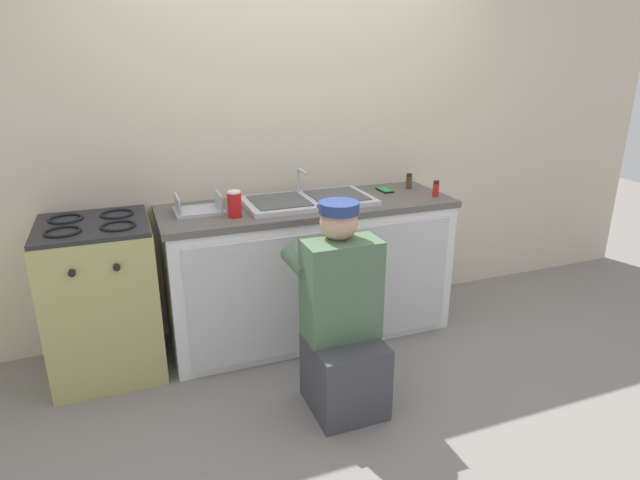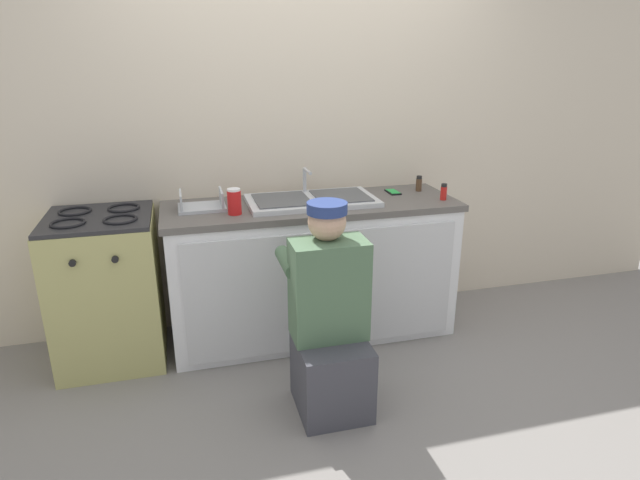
{
  "view_description": "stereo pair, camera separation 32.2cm",
  "coord_description": "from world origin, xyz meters",
  "px_view_note": "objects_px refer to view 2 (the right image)",
  "views": [
    {
      "loc": [
        -1.09,
        -2.74,
        1.79
      ],
      "look_at": [
        0.0,
        0.1,
        0.72
      ],
      "focal_mm": 30.0,
      "sensor_mm": 36.0,
      "label": 1
    },
    {
      "loc": [
        -0.78,
        -2.84,
        1.79
      ],
      "look_at": [
        0.0,
        0.1,
        0.72
      ],
      "focal_mm": 30.0,
      "sensor_mm": 36.0,
      "label": 2
    }
  ],
  "objects_px": {
    "sink_double_basin": "(312,200)",
    "dish_rack_tray": "(202,205)",
    "soda_cup_red": "(234,202)",
    "spice_bottle_red": "(444,192)",
    "plumber_person": "(330,327)",
    "spice_bottle_pepper": "(419,184)",
    "cell_phone": "(393,192)",
    "stove_range": "(108,289)"
  },
  "relations": [
    {
      "from": "sink_double_basin",
      "to": "soda_cup_red",
      "type": "relative_size",
      "value": 5.26
    },
    {
      "from": "stove_range",
      "to": "sink_double_basin",
      "type": "bearing_deg",
      "value": 0.1
    },
    {
      "from": "sink_double_basin",
      "to": "soda_cup_red",
      "type": "bearing_deg",
      "value": -165.55
    },
    {
      "from": "stove_range",
      "to": "cell_phone",
      "type": "distance_m",
      "value": 1.91
    },
    {
      "from": "plumber_person",
      "to": "spice_bottle_red",
      "type": "distance_m",
      "value": 1.25
    },
    {
      "from": "dish_rack_tray",
      "to": "spice_bottle_pepper",
      "type": "xyz_separation_m",
      "value": [
        1.45,
        0.07,
        0.03
      ]
    },
    {
      "from": "sink_double_basin",
      "to": "soda_cup_red",
      "type": "distance_m",
      "value": 0.51
    },
    {
      "from": "plumber_person",
      "to": "dish_rack_tray",
      "type": "relative_size",
      "value": 3.94
    },
    {
      "from": "plumber_person",
      "to": "spice_bottle_pepper",
      "type": "relative_size",
      "value": 10.52
    },
    {
      "from": "soda_cup_red",
      "to": "plumber_person",
      "type": "bearing_deg",
      "value": -60.41
    },
    {
      "from": "soda_cup_red",
      "to": "stove_range",
      "type": "bearing_deg",
      "value": 170.75
    },
    {
      "from": "cell_phone",
      "to": "spice_bottle_pepper",
      "type": "height_order",
      "value": "spice_bottle_pepper"
    },
    {
      "from": "stove_range",
      "to": "spice_bottle_pepper",
      "type": "distance_m",
      "value": 2.1
    },
    {
      "from": "stove_range",
      "to": "dish_rack_tray",
      "type": "height_order",
      "value": "dish_rack_tray"
    },
    {
      "from": "spice_bottle_red",
      "to": "spice_bottle_pepper",
      "type": "relative_size",
      "value": 1.0
    },
    {
      "from": "spice_bottle_red",
      "to": "dish_rack_tray",
      "type": "bearing_deg",
      "value": 173.22
    },
    {
      "from": "plumber_person",
      "to": "spice_bottle_pepper",
      "type": "xyz_separation_m",
      "value": [
        0.89,
        0.91,
        0.49
      ]
    },
    {
      "from": "spice_bottle_red",
      "to": "cell_phone",
      "type": "bearing_deg",
      "value": 134.29
    },
    {
      "from": "soda_cup_red",
      "to": "spice_bottle_pepper",
      "type": "xyz_separation_m",
      "value": [
        1.27,
        0.23,
        -0.02
      ]
    },
    {
      "from": "soda_cup_red",
      "to": "dish_rack_tray",
      "type": "distance_m",
      "value": 0.25
    },
    {
      "from": "stove_range",
      "to": "spice_bottle_red",
      "type": "xyz_separation_m",
      "value": [
        2.09,
        -0.14,
        0.49
      ]
    },
    {
      "from": "sink_double_basin",
      "to": "dish_rack_tray",
      "type": "distance_m",
      "value": 0.67
    },
    {
      "from": "cell_phone",
      "to": "spice_bottle_pepper",
      "type": "xyz_separation_m",
      "value": [
        0.19,
        0.0,
        0.04
      ]
    },
    {
      "from": "spice_bottle_red",
      "to": "cell_phone",
      "type": "height_order",
      "value": "spice_bottle_red"
    },
    {
      "from": "dish_rack_tray",
      "to": "cell_phone",
      "type": "bearing_deg",
      "value": 3.18
    },
    {
      "from": "sink_double_basin",
      "to": "spice_bottle_red",
      "type": "height_order",
      "value": "sink_double_basin"
    },
    {
      "from": "spice_bottle_pepper",
      "to": "plumber_person",
      "type": "bearing_deg",
      "value": -134.24
    },
    {
      "from": "sink_double_basin",
      "to": "dish_rack_tray",
      "type": "xyz_separation_m",
      "value": [
        -0.67,
        0.03,
        0.01
      ]
    },
    {
      "from": "spice_bottle_red",
      "to": "dish_rack_tray",
      "type": "distance_m",
      "value": 1.52
    },
    {
      "from": "spice_bottle_red",
      "to": "spice_bottle_pepper",
      "type": "distance_m",
      "value": 0.26
    },
    {
      "from": "soda_cup_red",
      "to": "cell_phone",
      "type": "height_order",
      "value": "soda_cup_red"
    },
    {
      "from": "dish_rack_tray",
      "to": "spice_bottle_pepper",
      "type": "distance_m",
      "value": 1.45
    },
    {
      "from": "soda_cup_red",
      "to": "spice_bottle_red",
      "type": "bearing_deg",
      "value": -0.81
    },
    {
      "from": "soda_cup_red",
      "to": "sink_double_basin",
      "type": "bearing_deg",
      "value": 14.45
    },
    {
      "from": "cell_phone",
      "to": "soda_cup_red",
      "type": "bearing_deg",
      "value": -167.99
    },
    {
      "from": "sink_double_basin",
      "to": "plumber_person",
      "type": "distance_m",
      "value": 0.93
    },
    {
      "from": "stove_range",
      "to": "plumber_person",
      "type": "height_order",
      "value": "plumber_person"
    },
    {
      "from": "plumber_person",
      "to": "dish_rack_tray",
      "type": "distance_m",
      "value": 1.11
    },
    {
      "from": "plumber_person",
      "to": "soda_cup_red",
      "type": "distance_m",
      "value": 0.93
    },
    {
      "from": "dish_rack_tray",
      "to": "plumber_person",
      "type": "bearing_deg",
      "value": -56.04
    },
    {
      "from": "spice_bottle_red",
      "to": "spice_bottle_pepper",
      "type": "xyz_separation_m",
      "value": [
        -0.05,
        0.25,
        0.0
      ]
    },
    {
      "from": "plumber_person",
      "to": "sink_double_basin",
      "type": "bearing_deg",
      "value": 82.26
    }
  ]
}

